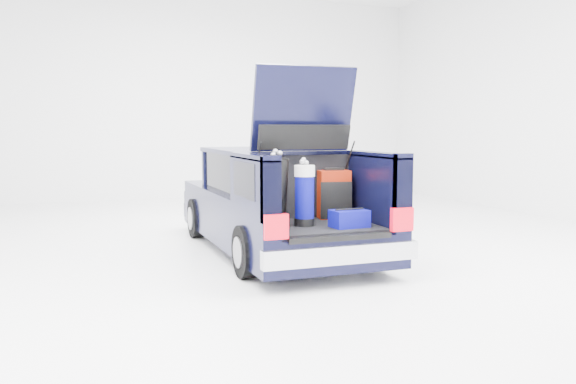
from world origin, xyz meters
name	(u,v)px	position (x,y,z in m)	size (l,w,h in m)	color
ground	(276,251)	(0.00, 0.00, 0.00)	(14.00, 14.00, 0.00)	white
car	(273,203)	(0.00, 0.11, 0.67)	(1.87, 4.65, 2.47)	black
red_suitcase	(334,195)	(0.40, -1.09, 0.90)	(0.42, 0.31, 0.63)	#721403
black_golf_bag	(277,191)	(-0.44, -1.32, 1.00)	(0.31, 0.37, 0.88)	black
blue_golf_bag	(304,195)	(-0.17, -1.51, 0.96)	(0.31, 0.31, 0.80)	black
blue_duffel	(349,219)	(0.28, -1.77, 0.70)	(0.43, 0.30, 0.22)	#05046C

